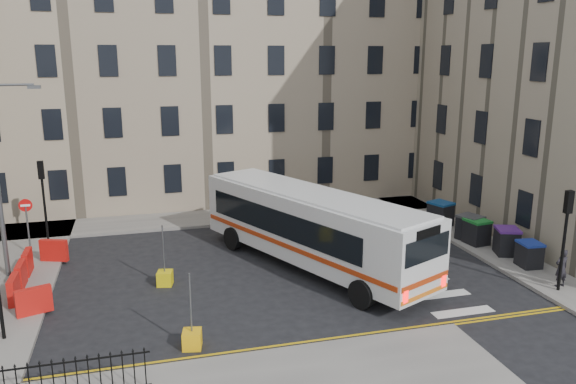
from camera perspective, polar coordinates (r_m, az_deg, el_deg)
name	(u,v)px	position (r m, az deg, el deg)	size (l,w,h in m)	color
ground	(312,266)	(25.72, 2.46, -7.48)	(120.00, 120.00, 0.00)	black
pavement_north	(166,221)	(32.78, -12.25, -2.93)	(36.00, 3.20, 0.15)	slate
pavement_east	(443,224)	(32.73, 15.50, -3.15)	(2.40, 26.00, 0.15)	slate
terrace_north	(138,66)	(38.34, -15.04, 12.26)	(38.30, 10.80, 17.20)	tan
traffic_light_east	(566,225)	(24.40, 26.40, -3.02)	(0.28, 0.22, 4.10)	black
traffic_light_nw	(43,188)	(30.39, -23.65, 0.35)	(0.28, 0.22, 4.10)	black
no_entry_north	(27,215)	(28.74, -25.03, -2.15)	(0.60, 0.08, 3.00)	#595B5E
roadworks_barriers	(31,274)	(25.29, -24.68, -7.58)	(1.66, 6.26, 1.00)	red
bus	(311,225)	(24.95, 2.37, -3.40)	(7.72, 12.46, 3.38)	silver
wheelie_bin_a	(529,254)	(27.20, 23.30, -5.82)	(0.98, 1.10, 1.13)	black
wheelie_bin_b	(507,241)	(28.42, 21.33, -4.66)	(1.33, 1.42, 1.27)	black
wheelie_bin_c	(477,231)	(29.46, 18.62, -3.82)	(1.13, 1.25, 1.25)	black
wheelie_bin_d	(470,228)	(29.96, 17.98, -3.46)	(1.35, 1.44, 1.27)	black
wheelie_bin_e	(440,213)	(32.04, 15.23, -2.12)	(1.38, 1.47, 1.32)	black
pedestrian	(561,268)	(25.37, 26.02, -6.95)	(0.58, 0.38, 1.59)	black
bollard_yellow	(165,278)	(24.08, -12.39, -8.55)	(0.60, 0.60, 0.60)	#D7BE0B
bollard_chevron	(192,339)	(19.13, -9.72, -14.54)	(0.60, 0.60, 0.60)	#EFAE0E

